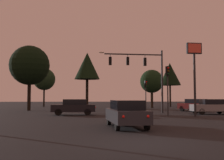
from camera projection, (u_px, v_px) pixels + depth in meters
name	position (u px, v px, depth m)	size (l,w,h in m)	color
ground_plane	(105.00, 111.00, 34.20)	(168.00, 168.00, 0.00)	black
traffic_signal_mast_arm	(142.00, 68.00, 29.68)	(7.11, 0.58, 6.92)	#232326
traffic_light_corner_left	(168.00, 81.00, 25.21)	(0.36, 0.38, 4.61)	#232326
traffic_light_corner_right	(146.00, 89.00, 34.26)	(0.36, 0.39, 3.85)	#232326
car_nearside_lane	(126.00, 113.00, 15.21)	(2.03, 4.67, 1.52)	#232328
car_crossing_left	(211.00, 106.00, 27.41)	(4.01, 1.84, 1.52)	gray
car_crossing_right	(74.00, 107.00, 26.22)	(4.28, 1.94, 1.52)	black
car_far_lane	(195.00, 105.00, 32.92)	(3.61, 4.38, 1.52)	#4C0F0F
store_sign_illuminated	(194.00, 62.00, 24.57)	(1.41, 0.35, 6.66)	#232326
tree_behind_sign	(30.00, 65.00, 35.57)	(5.21, 5.21, 8.53)	black
tree_left_far	(152.00, 81.00, 45.19)	(3.88, 3.88, 6.36)	black
tree_center_horizon	(44.00, 79.00, 50.99)	(4.13, 4.13, 7.22)	black
tree_right_cluster	(87.00, 66.00, 37.89)	(3.52, 3.52, 8.01)	black
tree_lot_edge	(170.00, 74.00, 49.90)	(3.96, 3.96, 8.11)	black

